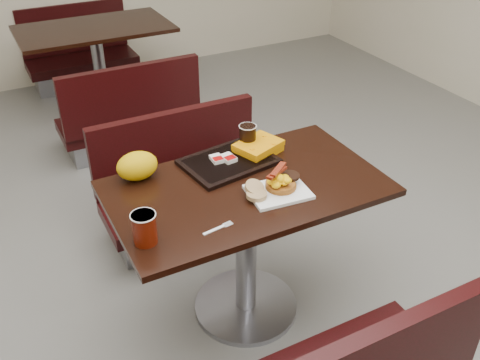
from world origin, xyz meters
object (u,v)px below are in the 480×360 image
table_far (100,71)px  clamshell (258,148)px  pancake_stack (281,184)px  tray (229,162)px  hashbrown_sleeve_left (217,159)px  paper_bag (137,166)px  knife (298,187)px  hashbrown_sleeve_right (228,158)px  table_near (246,251)px  coffee_cup_near (144,228)px  bench_far_s (126,104)px  fork (214,230)px  platter (278,192)px  bench_near_n (189,183)px  bench_far_n (80,48)px  coffee_cup_far (248,136)px

table_far → clamshell: size_ratio=5.68×
pancake_stack → tray: bearing=108.2°
hashbrown_sleeve_left → paper_bag: paper_bag is taller
hashbrown_sleeve_left → knife: bearing=-53.8°
tray → hashbrown_sleeve_right: size_ratio=5.53×
table_near → hashbrown_sleeve_right: (0.01, 0.20, 0.40)m
coffee_cup_near → hashbrown_sleeve_right: 0.65m
bench_far_s → fork: bearing=-97.1°
table_near → platter: platter is taller
bench_near_n → platter: size_ratio=3.93×
table_near → hashbrown_sleeve_right: size_ratio=16.04×
bench_far_s → paper_bag: (-0.40, -1.63, 0.45)m
tray → clamshell: size_ratio=1.96×
fork → knife: 0.47m
fork → bench_far_n: bearing=77.4°
table_near → clamshell: clamshell is taller
bench_far_s → clamshell: 1.73m
table_near → hashbrown_sleeve_left: (-0.04, 0.22, 0.40)m
bench_far_n → paper_bag: (-0.40, -3.03, 0.45)m
tray → coffee_cup_far: (0.14, 0.08, 0.06)m
bench_near_n → table_near: bearing=-90.0°
knife → coffee_cup_far: size_ratio=1.54×
coffee_cup_near → knife: bearing=3.9°
hashbrown_sleeve_left → hashbrown_sleeve_right: hashbrown_sleeve_right is taller
table_near → coffee_cup_near: size_ratio=9.47×
pancake_stack → hashbrown_sleeve_left: (-0.15, 0.32, -0.00)m
bench_far_s → table_near: bearing=-90.0°
coffee_cup_far → bench_far_n: bearing=92.9°
bench_near_n → bench_far_n: 2.60m
coffee_cup_near → tray: bearing=34.9°
tray → hashbrown_sleeve_left: (-0.05, 0.02, 0.02)m
bench_far_n → knife: bearing=-86.8°
table_near → bench_far_n: table_near is taller
pancake_stack → paper_bag: 0.64m
table_near → bench_far_s: size_ratio=1.20×
knife → coffee_cup_near: bearing=-88.3°
coffee_cup_far → clamshell: 0.08m
pancake_stack → coffee_cup_far: 0.39m
fork → hashbrown_sleeve_right: hashbrown_sleeve_right is taller
fork → hashbrown_sleeve_right: (0.27, 0.43, 0.03)m
tray → hashbrown_sleeve_right: 0.02m
bench_near_n → hashbrown_sleeve_left: size_ratio=14.28×
hashbrown_sleeve_left → platter: bearing=-66.9°
bench_far_s → knife: (0.19, -2.02, 0.39)m
fork → tray: size_ratio=0.32×
table_far → fork: 2.86m
table_far → hashbrown_sleeve_left: size_ratio=17.13×
table_far → hashbrown_sleeve_right: bearing=-89.7°
hashbrown_sleeve_right → paper_bag: bearing=163.8°
hashbrown_sleeve_left → hashbrown_sleeve_right: bearing=-19.4°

